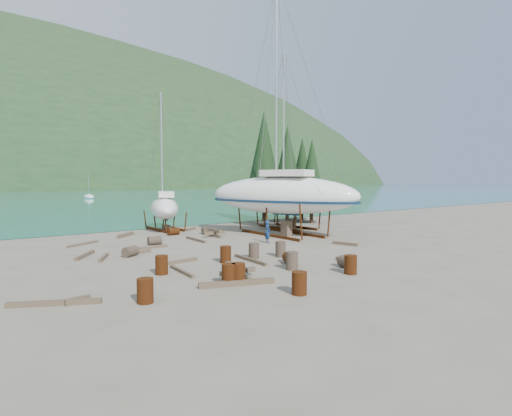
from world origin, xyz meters
TOP-DOWN VIEW (x-y plane):
  - ground at (0.00, 0.00)m, footprint 600.00×600.00m
  - far_house_right at (30.00, 190.00)m, footprint 6.60×5.60m
  - cypress_near_right at (12.50, 12.00)m, footprint 3.60×3.60m
  - cypress_mid_right at (14.00, 10.00)m, footprint 3.06×3.06m
  - cypress_back_left at (11.00, 14.00)m, footprint 4.14×4.14m
  - cypress_far_right at (15.50, 13.00)m, footprint 3.24×3.24m
  - moored_boat_mid at (10.00, 80.00)m, footprint 2.00×5.00m
  - large_sailboat_near at (5.85, 5.12)m, footprint 8.39×13.07m
  - large_sailboat_far at (9.04, 8.07)m, footprint 5.30×10.39m
  - small_sailboat_shore at (-0.25, 13.62)m, footprint 4.87×7.79m
  - worker at (2.52, 2.66)m, footprint 0.47×0.63m
  - drum_0 at (-9.42, -5.44)m, footprint 0.58×0.58m
  - drum_1 at (0.70, -5.94)m, footprint 0.80×1.01m
  - drum_3 at (-4.33, -7.94)m, footprint 0.58×0.58m
  - drum_4 at (-1.07, 10.13)m, footprint 0.92×0.65m
  - drum_5 at (-1.60, -1.32)m, footprint 0.58×0.58m
  - drum_7 at (-0.14, -6.90)m, footprint 0.58×0.58m
  - drum_8 at (-7.19, -1.72)m, footprint 0.58×0.58m
  - drum_9 at (-4.12, 6.51)m, footprint 0.95×0.70m
  - drum_10 at (-5.71, -5.12)m, footprint 0.58×0.58m
  - drum_11 at (1.29, 9.16)m, footprint 0.80×1.01m
  - drum_12 at (-0.90, -3.49)m, footprint 0.91×1.05m
  - drum_13 at (-5.31, -5.25)m, footprint 0.58×0.58m
  - drum_14 at (-3.43, -1.29)m, footprint 0.58×0.58m
  - drum_15 at (-6.85, 3.42)m, footprint 1.05×0.96m
  - drum_16 at (-1.74, -4.62)m, footprint 0.58×0.58m
  - drum_17 at (-0.05, -1.77)m, footprint 0.58×0.58m
  - timber_0 at (-4.16, 12.36)m, footprint 1.86×1.82m
  - timber_1 at (6.05, -1.26)m, footprint 0.65×1.77m
  - timber_2 at (-8.96, 4.87)m, footprint 1.58×2.13m
  - timber_3 at (-6.32, -2.01)m, footprint 0.31×2.62m
  - timber_4 at (-6.25, 3.87)m, footprint 1.75×0.65m
  - timber_5 at (-2.18, -1.76)m, footprint 0.35×3.04m
  - timber_6 at (1.48, 12.12)m, footprint 1.48×1.13m
  - timber_7 at (1.69, -4.99)m, footprint 0.62×1.53m
  - timber_9 at (-4.35, 11.63)m, footprint 1.89×1.79m
  - timber_10 at (-1.05, 6.47)m, footprint 0.23×2.91m
  - timber_11 at (-5.00, 5.23)m, footprint 2.38×0.16m
  - timber_12 at (-5.47, 0.06)m, footprint 2.24×0.36m
  - timber_13 at (-11.36, -4.03)m, footprint 0.90×0.38m
  - timber_14 at (-12.06, -3.84)m, footprint 2.86×1.57m
  - timber_15 at (-8.02, 9.28)m, footprint 2.32×1.50m
  - timber_16 at (-5.53, -5.48)m, footprint 3.06×1.31m
  - timber_17 at (-8.30, 3.57)m, footprint 1.08×1.91m
  - timber_pile_fore at (-4.78, -4.43)m, footprint 1.80×1.80m
  - timber_pile_aft at (1.03, 7.36)m, footprint 1.80×1.80m

SIDE VIEW (x-z plane):
  - ground at x=0.00m, z-range 0.00..0.00m
  - timber_0 at x=-4.16m, z-range 0.00..0.14m
  - timber_15 at x=-8.02m, z-range 0.00..0.15m
  - timber_3 at x=-6.32m, z-range 0.00..0.15m
  - timber_9 at x=-4.35m, z-range 0.00..0.15m
  - timber_11 at x=-5.00m, z-range 0.00..0.15m
  - timber_5 at x=-2.18m, z-range 0.00..0.16m
  - timber_17 at x=-8.30m, z-range 0.00..0.16m
  - timber_10 at x=-1.05m, z-range 0.00..0.16m
  - timber_12 at x=-5.47m, z-range 0.00..0.17m
  - timber_4 at x=-6.25m, z-range 0.00..0.17m
  - timber_7 at x=1.69m, z-range 0.00..0.17m
  - timber_14 at x=-12.06m, z-range 0.00..0.18m
  - timber_2 at x=-8.96m, z-range 0.00..0.19m
  - timber_6 at x=1.48m, z-range 0.00..0.19m
  - timber_1 at x=6.05m, z-range 0.00..0.19m
  - timber_13 at x=-11.36m, z-range 0.00..0.22m
  - timber_16 at x=-5.53m, z-range 0.00..0.23m
  - drum_1 at x=0.70m, z-range 0.00..0.58m
  - drum_4 at x=-1.07m, z-range 0.00..0.58m
  - drum_9 at x=-4.12m, z-range 0.00..0.58m
  - drum_11 at x=1.29m, z-range 0.00..0.58m
  - drum_12 at x=-0.90m, z-range 0.00..0.58m
  - drum_15 at x=-6.85m, z-range 0.00..0.58m
  - timber_pile_fore at x=-4.78m, z-range 0.00..0.60m
  - timber_pile_aft at x=1.03m, z-range 0.00..0.60m
  - moored_boat_mid at x=10.00m, z-range -2.64..3.41m
  - drum_0 at x=-9.42m, z-range 0.00..0.88m
  - drum_3 at x=-4.33m, z-range 0.00..0.88m
  - drum_5 at x=-1.60m, z-range 0.00..0.88m
  - drum_7 at x=-0.14m, z-range 0.00..0.88m
  - drum_8 at x=-7.19m, z-range 0.00..0.88m
  - drum_10 at x=-5.71m, z-range 0.00..0.88m
  - drum_13 at x=-5.31m, z-range 0.00..0.88m
  - drum_14 at x=-3.43m, z-range 0.00..0.88m
  - drum_16 at x=-1.74m, z-range 0.00..0.88m
  - drum_17 at x=-0.05m, z-range 0.00..0.88m
  - worker at x=2.52m, z-range 0.00..1.57m
  - small_sailboat_shore at x=-0.25m, z-range -3.99..7.92m
  - large_sailboat_far at x=9.04m, z-range -5.31..10.48m
  - far_house_right at x=30.00m, z-range 0.12..5.72m
  - large_sailboat_near at x=5.85m, z-range -6.75..13.15m
  - cypress_mid_right at x=14.00m, z-range 0.67..9.17m
  - cypress_far_right at x=15.50m, z-range 0.71..9.71m
  - cypress_near_right at x=12.50m, z-range 0.79..10.79m
  - cypress_back_left at x=11.00m, z-range 0.91..12.41m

